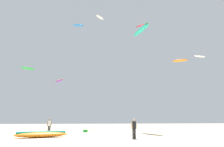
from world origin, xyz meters
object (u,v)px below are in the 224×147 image
(kite_aloft_5, at_px, (180,60))
(kite_aloft_9, at_px, (78,25))
(kite_aloft_0, at_px, (59,81))
(cooler_box, at_px, (85,131))
(kite_aloft_4, at_px, (28,68))
(kite_aloft_1, at_px, (141,30))
(kite_aloft_8, at_px, (140,26))
(person_foreground, at_px, (134,127))
(kite_aloft_3, at_px, (200,56))
(person_midground, at_px, (49,125))
(kite_grounded_near, at_px, (42,134))
(kite_aloft_6, at_px, (100,17))

(kite_aloft_5, relative_size, kite_aloft_9, 0.99)
(kite_aloft_0, relative_size, kite_aloft_9, 1.87)
(cooler_box, bearing_deg, kite_aloft_4, 121.81)
(kite_aloft_1, distance_m, kite_aloft_5, 7.04)
(kite_aloft_8, bearing_deg, cooler_box, -117.26)
(person_foreground, relative_size, kite_aloft_3, 0.49)
(person_foreground, xyz_separation_m, kite_aloft_8, (10.21, 36.90, 25.67))
(person_foreground, bearing_deg, kite_aloft_5, 114.98)
(kite_aloft_5, xyz_separation_m, kite_aloft_8, (1.05, 26.15, 16.90))
(person_foreground, xyz_separation_m, kite_aloft_5, (9.16, 10.75, 8.76))
(person_foreground, xyz_separation_m, person_midground, (-8.08, 8.69, -0.01))
(cooler_box, height_order, kite_aloft_3, kite_aloft_3)
(kite_grounded_near, bearing_deg, kite_aloft_9, 83.94)
(kite_aloft_6, bearing_deg, kite_aloft_3, 1.77)
(person_foreground, distance_m, person_midground, 11.87)
(kite_aloft_1, height_order, kite_aloft_8, kite_aloft_8)
(kite_aloft_0, bearing_deg, kite_aloft_5, -52.01)
(kite_aloft_9, bearing_deg, cooler_box, -81.18)
(cooler_box, bearing_deg, kite_grounded_near, -117.28)
(kite_aloft_4, height_order, kite_aloft_6, kite_aloft_6)
(kite_aloft_3, distance_m, kite_aloft_5, 22.20)
(cooler_box, distance_m, kite_aloft_3, 35.30)
(kite_aloft_1, distance_m, kite_aloft_6, 19.46)
(kite_aloft_1, distance_m, kite_aloft_4, 27.79)
(kite_grounded_near, xyz_separation_m, kite_aloft_1, (11.36, 8.87, 13.85))
(person_midground, bearing_deg, person_foreground, -137.39)
(kite_grounded_near, bearing_deg, kite_aloft_8, 62.74)
(kite_aloft_4, height_order, kite_aloft_5, kite_aloft_4)
(cooler_box, height_order, kite_aloft_5, kite_aloft_5)
(person_foreground, xyz_separation_m, kite_aloft_6, (-1.31, 27.24, 22.77))
(person_foreground, distance_m, kite_grounded_near, 8.01)
(person_midground, height_order, kite_grounded_near, person_midground)
(kite_aloft_1, bearing_deg, kite_aloft_9, 133.74)
(cooler_box, distance_m, kite_aloft_5, 16.24)
(kite_aloft_1, bearing_deg, person_foreground, -108.41)
(kite_aloft_0, bearing_deg, kite_aloft_3, -13.90)
(kite_aloft_1, relative_size, kite_aloft_3, 1.43)
(person_midground, bearing_deg, cooler_box, -79.68)
(cooler_box, height_order, kite_aloft_8, kite_aloft_8)
(person_midground, bearing_deg, kite_aloft_6, -20.35)
(person_midground, height_order, kite_aloft_6, kite_aloft_6)
(kite_aloft_3, height_order, kite_aloft_6, kite_aloft_6)
(person_foreground, bearing_deg, kite_aloft_4, -175.55)
(kite_aloft_6, bearing_deg, kite_aloft_1, -72.83)
(kite_aloft_4, relative_size, kite_aloft_9, 1.43)
(kite_aloft_1, distance_m, kite_aloft_8, 29.42)
(person_foreground, distance_m, cooler_box, 10.28)
(kite_aloft_3, relative_size, kite_aloft_4, 1.06)
(kite_aloft_4, height_order, kite_aloft_8, kite_aloft_8)
(kite_aloft_0, relative_size, kite_aloft_3, 1.23)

